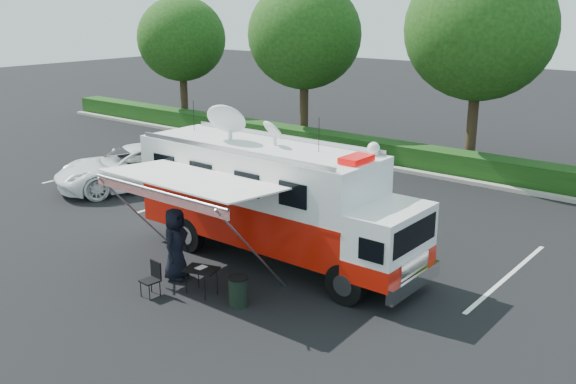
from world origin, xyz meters
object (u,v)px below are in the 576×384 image
folding_table (201,270)px  white_suv (134,187)px  trash_bin (238,291)px  command_truck (274,200)px

folding_table → white_suv: bearing=150.9°
trash_bin → folding_table: bearing=-174.3°
command_truck → trash_bin: size_ratio=11.63×
folding_table → trash_bin: bearing=5.7°
white_suv → folding_table: bearing=-5.7°
folding_table → trash_bin: (1.14, 0.11, -0.26)m
command_truck → folding_table: 3.06m
command_truck → white_suv: bearing=166.3°
white_suv → folding_table: size_ratio=6.30×
white_suv → trash_bin: (10.22, -4.94, 0.37)m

